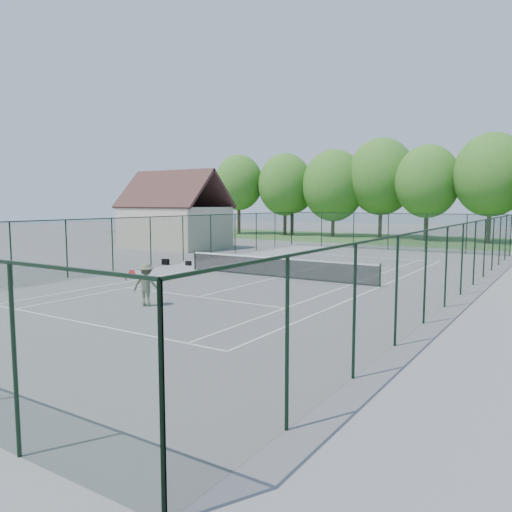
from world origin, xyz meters
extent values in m
plane|color=slate|center=(0.00, 0.00, 0.00)|extent=(140.00, 140.00, 0.00)
cube|color=#467434|center=(0.00, 30.00, 0.01)|extent=(80.00, 16.00, 0.01)
cube|color=white|center=(0.00, 11.88, 0.00)|extent=(10.97, 0.08, 0.01)
cube|color=white|center=(0.00, -11.88, 0.00)|extent=(10.97, 0.08, 0.01)
cube|color=white|center=(0.00, 6.40, 0.00)|extent=(8.23, 0.08, 0.01)
cube|color=white|center=(0.00, -6.40, 0.00)|extent=(8.23, 0.08, 0.01)
cube|color=white|center=(5.49, 0.00, 0.00)|extent=(0.08, 23.77, 0.01)
cube|color=white|center=(-5.49, 0.00, 0.00)|extent=(0.08, 23.77, 0.01)
cube|color=white|center=(4.12, 0.00, 0.00)|extent=(0.08, 23.77, 0.01)
cube|color=white|center=(-4.12, 0.00, 0.00)|extent=(0.08, 23.77, 0.01)
cube|color=white|center=(0.00, 0.00, 0.00)|extent=(0.08, 12.80, 0.01)
cylinder|color=black|center=(-5.50, 0.00, 0.55)|extent=(0.08, 0.08, 1.10)
cylinder|color=black|center=(5.50, 0.00, 0.55)|extent=(0.08, 0.08, 1.10)
cube|color=black|center=(0.00, 0.00, 0.50)|extent=(11.00, 0.02, 0.96)
cube|color=white|center=(0.00, 0.00, 1.00)|extent=(11.00, 0.05, 0.07)
cube|color=#1A331E|center=(0.00, 18.00, 1.50)|extent=(18.00, 0.02, 3.00)
cube|color=#1A331E|center=(9.00, 0.00, 1.50)|extent=(0.02, 36.00, 3.00)
cube|color=#1A331E|center=(-9.00, 0.00, 1.50)|extent=(0.02, 36.00, 3.00)
cube|color=black|center=(0.00, 18.00, 3.00)|extent=(18.00, 0.05, 0.05)
cube|color=black|center=(9.00, 0.00, 3.00)|extent=(0.05, 36.00, 0.05)
cube|color=black|center=(-9.00, 0.00, 3.00)|extent=(0.05, 36.00, 0.05)
cube|color=beige|center=(-16.00, 10.00, 1.75)|extent=(8.00, 6.00, 3.50)
cube|color=#4A2D28|center=(-16.00, 11.50, 5.00)|extent=(8.60, 3.27, 3.27)
cube|color=#4A2D28|center=(-16.00, 8.50, 5.00)|extent=(8.60, 3.27, 3.27)
cylinder|color=#493426|center=(-16.50, 30.00, 2.10)|extent=(0.40, 0.40, 4.20)
ellipsoid|color=#407C27|center=(-16.50, 30.00, 6.00)|extent=(6.40, 6.40, 7.40)
cylinder|color=#493426|center=(0.00, 30.00, 2.10)|extent=(0.40, 0.40, 4.20)
ellipsoid|color=#407C27|center=(0.00, 30.00, 6.00)|extent=(6.40, 6.40, 7.40)
cube|color=black|center=(-8.58, 0.84, 0.18)|extent=(0.45, 0.28, 0.36)
cube|color=black|center=(-7.11, 1.31, 0.13)|extent=(0.37, 0.25, 0.27)
imported|color=#535840|center=(-0.47, -8.86, 0.81)|extent=(1.20, 0.95, 1.63)
sphere|color=#D4F239|center=(0.38, -8.46, 0.99)|extent=(0.07, 0.07, 0.07)
camera|label=1|loc=(12.98, -22.14, 3.87)|focal=35.00mm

